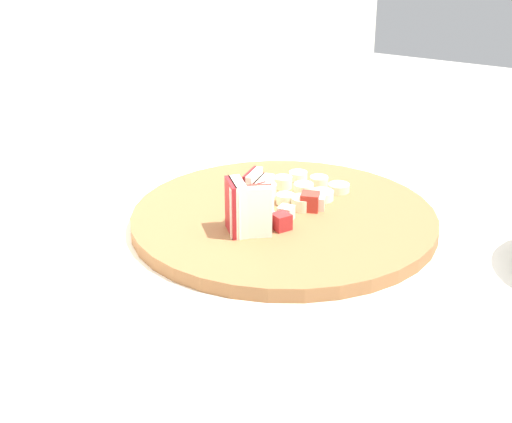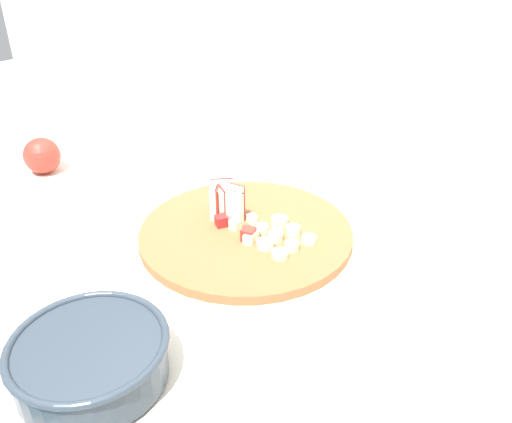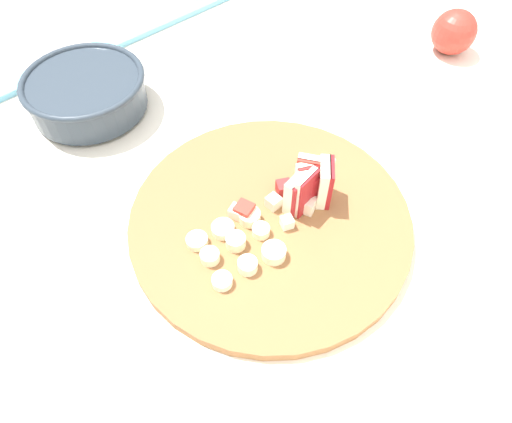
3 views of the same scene
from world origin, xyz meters
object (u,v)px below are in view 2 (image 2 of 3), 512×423
object	(u,v)px
cutting_board	(246,233)
ceramic_bowl	(91,357)
banana_slice_rows	(277,236)
whole_apple	(42,156)
apple_wedge_fan	(224,201)
apple_dice_pile	(238,224)

from	to	relation	value
cutting_board	ceramic_bowl	distance (m)	0.36
banana_slice_rows	ceramic_bowl	distance (m)	0.36
banana_slice_rows	whole_apple	size ratio (longest dim) A/B	1.42
ceramic_bowl	whole_apple	size ratio (longest dim) A/B	2.46
apple_wedge_fan	apple_dice_pile	bearing A→B (deg)	-21.53
apple_dice_pile	apple_wedge_fan	bearing A→B (deg)	158.47
cutting_board	banana_slice_rows	distance (m)	0.06
apple_wedge_fan	cutting_board	bearing A→B (deg)	-12.47
ceramic_bowl	cutting_board	bearing A→B (deg)	99.66
banana_slice_rows	whole_apple	bearing A→B (deg)	-171.98
apple_wedge_fan	banana_slice_rows	size ratio (longest dim) A/B	0.70
cutting_board	apple_dice_pile	size ratio (longest dim) A/B	3.70
cutting_board	whole_apple	distance (m)	0.51
apple_dice_pile	cutting_board	bearing A→B (deg)	27.75
cutting_board	whole_apple	bearing A→B (deg)	-171.95
apple_dice_pile	banana_slice_rows	bearing A→B (deg)	11.26
banana_slice_rows	ceramic_bowl	bearing A→B (deg)	-89.89
apple_dice_pile	whole_apple	size ratio (longest dim) A/B	1.29
cutting_board	apple_wedge_fan	xyz separation A→B (m)	(-0.06, 0.01, 0.04)
cutting_board	banana_slice_rows	xyz separation A→B (m)	(0.06, 0.01, 0.01)
cutting_board	whole_apple	world-z (taller)	whole_apple
banana_slice_rows	whole_apple	distance (m)	0.57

